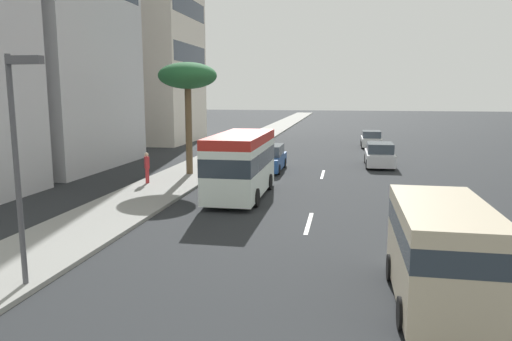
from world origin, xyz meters
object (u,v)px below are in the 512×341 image
Objects in this scene: pedestrian_mid_block at (147,166)px; palm_tree at (188,78)px; car_third at (379,155)px; van_lead at (442,248)px; car_fifth at (269,159)px; minibus_second at (241,163)px; car_fourth at (371,139)px; street_lamp at (19,143)px; pedestrian_near_lamp at (208,151)px.

palm_tree is (3.40, -1.30, 4.82)m from pedestrian_mid_block.
car_third is 14.11m from palm_tree.
car_third is at bearing -62.43° from palm_tree.
van_lead is 2.80× the size of pedestrian_mid_block.
car_fifth is 0.69× the size of palm_tree.
car_fourth is at bearing 162.39° from minibus_second.
car_fifth is at bearing 154.10° from car_fourth.
street_lamp reaches higher than van_lead.
pedestrian_near_lamp is at bearing 3.19° from street_lamp.
car_third is 2.71× the size of pedestrian_mid_block.
van_lead reaches higher than car_fifth.
van_lead is at bearing 179.89° from car_third.
van_lead is 0.70× the size of palm_tree.
van_lead is at bearing 179.90° from car_fourth.
palm_tree is (-3.45, 0.15, 4.74)m from pedestrian_near_lamp.
street_lamp is at bearing 138.71° from pedestrian_near_lamp.
car_third is at bearing 179.90° from car_fourth.
street_lamp is at bearing -175.69° from palm_tree.
van_lead is at bearing 33.34° from minibus_second.
pedestrian_near_lamp is at bearing 30.14° from van_lead.
street_lamp reaches higher than car_third.
minibus_second reaches higher than van_lead.
pedestrian_near_lamp is at bearing -96.72° from car_fifth.
minibus_second reaches higher than pedestrian_mid_block.
car_third is 16.05m from pedestrian_mid_block.
street_lamp is at bearing 163.52° from car_fourth.
car_third is 11.81m from pedestrian_near_lamp.
pedestrian_mid_block is at bearing 123.65° from pedestrian_near_lamp.
van_lead is at bearing -171.33° from pedestrian_mid_block.
car_fifth is (8.19, -0.09, -0.91)m from minibus_second.
minibus_second reaches higher than pedestrian_near_lamp.
van_lead is 1.02× the size of car_fifth.
pedestrian_mid_block is at bearing 159.14° from palm_tree.
pedestrian_mid_block reaches higher than car_fourth.
car_fourth is at bearing -83.16° from pedestrian_near_lamp.
minibus_second is 24.24m from car_fourth.
street_lamp is at bearing 154.25° from pedestrian_mid_block.
car_fifth is at bearing -56.38° from palm_tree.
street_lamp is (-13.81, -2.59, 2.76)m from pedestrian_mid_block.
van_lead is 13.22m from minibus_second.
street_lamp is at bearing -8.85° from car_fifth.
pedestrian_mid_block is (-6.35, 5.73, 0.29)m from car_fifth.
car_third is (11.32, -7.31, -0.92)m from minibus_second.
pedestrian_near_lamp is 7.01m from pedestrian_mid_block.
car_fifth is at bearing 179.36° from minibus_second.
car_third is (22.37, -0.04, -0.65)m from van_lead.
van_lead reaches higher than pedestrian_near_lamp.
minibus_second is at bearing -0.64° from car_fifth.
pedestrian_near_lamp is 0.31× the size of street_lamp.
car_fourth is at bearing -67.78° from pedestrian_mid_block.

